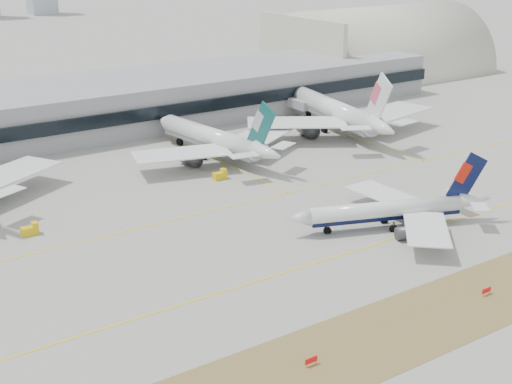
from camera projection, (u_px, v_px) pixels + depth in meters
ground at (267, 264)px, 138.19m from camera, size 3000.00×3000.00×0.00m
taxiing_airliner at (393, 210)px, 154.23m from camera, size 46.02×38.99×16.03m
widebody_cathay at (215, 140)px, 201.51m from camera, size 56.24×55.45×20.21m
widebody_china_air at (338, 113)px, 227.54m from camera, size 65.43×64.86×23.72m
terminal at (61, 111)px, 225.20m from camera, size 280.00×43.10×15.00m
hangar at (377, 73)px, 324.36m from camera, size 91.00×60.00×60.00m
hold_sign_left at (311, 360)px, 105.47m from camera, size 2.20×0.15×1.35m
hold_sign_right at (486, 290)px, 126.07m from camera, size 2.20×0.15×1.35m
gse_b at (30, 230)px, 151.31m from camera, size 3.55×2.00×2.60m
gse_c at (220, 175)px, 185.48m from camera, size 3.55×2.00×2.60m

